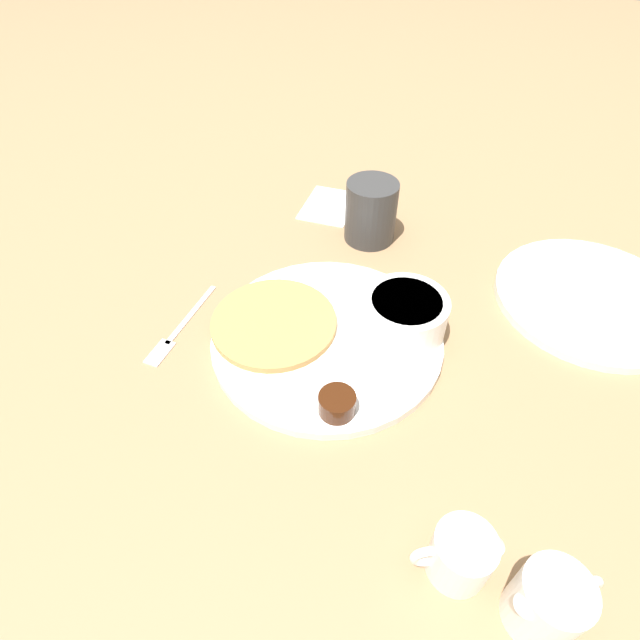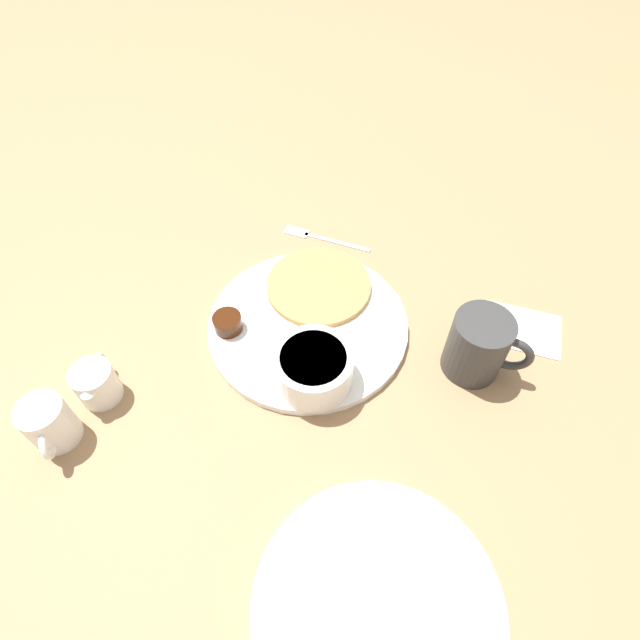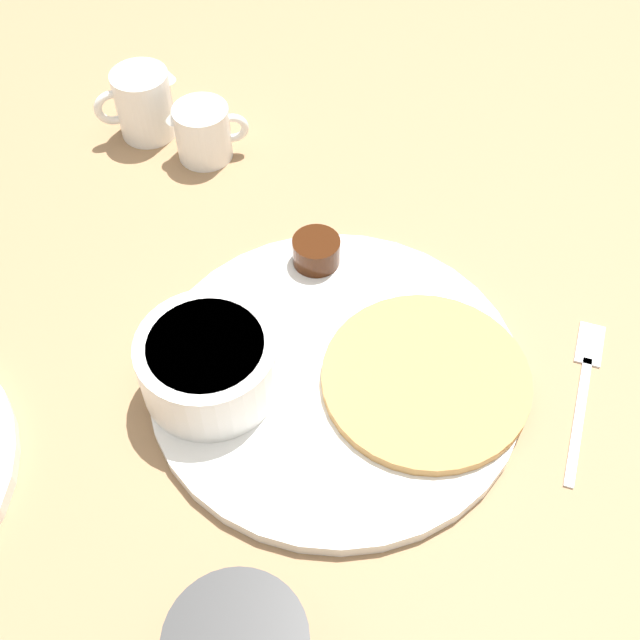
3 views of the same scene
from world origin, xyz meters
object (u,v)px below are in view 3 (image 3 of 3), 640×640
object	(u,v)px
plate	(336,374)
creamer_pitcher_near	(204,132)
creamer_pitcher_far	(143,103)
fork	(585,380)
bowl	(208,363)

from	to	relation	value
plate	creamer_pitcher_near	bearing A→B (deg)	-133.02
plate	creamer_pitcher_far	world-z (taller)	creamer_pitcher_far
creamer_pitcher_far	fork	world-z (taller)	creamer_pitcher_far
creamer_pitcher_near	creamer_pitcher_far	xyz separation A→B (m)	(-0.01, -0.07, 0.01)
plate	bowl	xyz separation A→B (m)	(0.05, -0.08, 0.03)
fork	plate	bearing A→B (deg)	-68.94
creamer_pitcher_near	creamer_pitcher_far	size ratio (longest dim) A/B	1.01
bowl	creamer_pitcher_far	world-z (taller)	creamer_pitcher_far
bowl	fork	world-z (taller)	bowl
creamer_pitcher_far	creamer_pitcher_near	bearing A→B (deg)	82.32
plate	creamer_pitcher_far	bearing A→B (deg)	-126.37
bowl	creamer_pitcher_far	distance (m)	0.32
bowl	fork	distance (m)	0.29
plate	bowl	bearing A→B (deg)	-60.29
plate	creamer_pitcher_near	size ratio (longest dim) A/B	4.09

